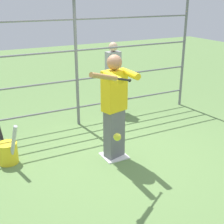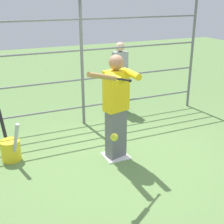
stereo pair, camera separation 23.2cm
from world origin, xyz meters
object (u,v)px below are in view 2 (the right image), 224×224
object	(u,v)px
batter	(117,105)
baseball_bat_swinging	(106,77)
softball_in_flight	(114,137)
bystander_behind_fence	(120,76)
bat_bucket	(11,148)

from	to	relation	value
batter	baseball_bat_swinging	xyz separation A→B (m)	(0.46, 0.66, 0.65)
batter	softball_in_flight	world-z (taller)	batter
batter	bystander_behind_fence	bearing A→B (deg)	-117.17
softball_in_flight	bystander_behind_fence	world-z (taller)	bystander_behind_fence
softball_in_flight	batter	bearing A→B (deg)	-116.62
bystander_behind_fence	batter	bearing A→B (deg)	62.83
softball_in_flight	bystander_behind_fence	xyz separation A→B (m)	(-1.58, -3.11, -0.11)
baseball_bat_swinging	bystander_behind_fence	world-z (taller)	baseball_bat_swinging
bat_bucket	batter	bearing A→B (deg)	158.75
batter	bystander_behind_fence	world-z (taller)	batter
softball_in_flight	baseball_bat_swinging	bearing A→B (deg)	-100.89
batter	softball_in_flight	xyz separation A→B (m)	(0.54, 1.08, 0.00)
batter	softball_in_flight	bearing A→B (deg)	63.38
bat_bucket	baseball_bat_swinging	bearing A→B (deg)	132.03
softball_in_flight	bat_bucket	size ratio (longest dim) A/B	0.12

